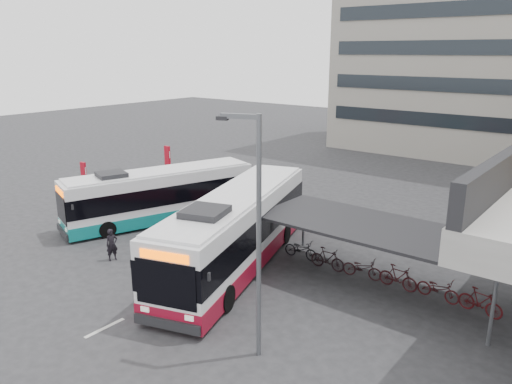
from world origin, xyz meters
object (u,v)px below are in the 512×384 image
Objects in this scene: bus_main at (236,231)px; pedestrian at (112,245)px; lamp_post at (256,225)px; bus_teal at (160,196)px.

bus_main reaches higher than pedestrian.
lamp_post is (9.81, -1.72, 3.62)m from pedestrian.
bus_main reaches higher than bus_teal.
pedestrian is (2.52, -5.16, -0.72)m from bus_teal.
lamp_post reaches higher than bus_teal.
pedestrian is at bearing -165.65° from bus_main.
bus_main is 1.62× the size of lamp_post.
bus_main is at bearing 115.10° from lamp_post.
bus_main is 7.70m from bus_teal.
lamp_post is at bearing -10.11° from bus_teal.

